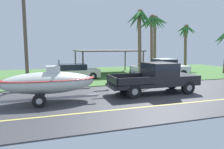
# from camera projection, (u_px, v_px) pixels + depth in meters

# --- Properties ---
(ground) EXTENTS (36.00, 22.00, 0.11)m
(ground) POSITION_uv_depth(u_px,v_px,m) (120.00, 77.00, 20.23)
(ground) COLOR #38383D
(pickup_truck_towing) EXTENTS (5.73, 2.02, 1.91)m
(pickup_truck_towing) POSITION_uv_depth(u_px,v_px,m) (159.00, 76.00, 12.85)
(pickup_truck_towing) COLOR black
(pickup_truck_towing) RESTS_ON ground
(boat_on_trailer) EXTENTS (6.01, 2.37, 2.21)m
(boat_on_trailer) POSITION_uv_depth(u_px,v_px,m) (48.00, 82.00, 10.82)
(boat_on_trailer) COLOR gray
(boat_on_trailer) RESTS_ON ground
(parked_pickup_background) EXTENTS (5.64, 1.98, 1.81)m
(parked_pickup_background) POSITION_uv_depth(u_px,v_px,m) (164.00, 67.00, 19.31)
(parked_pickup_background) COLOR silver
(parked_pickup_background) RESTS_ON ground
(parked_sedan_near) EXTENTS (4.42, 1.95, 1.38)m
(parked_sedan_near) POSITION_uv_depth(u_px,v_px,m) (74.00, 72.00, 18.57)
(parked_sedan_near) COLOR beige
(parked_sedan_near) RESTS_ON ground
(carport_awning) EXTENTS (6.74, 5.52, 2.58)m
(carport_awning) POSITION_uv_depth(u_px,v_px,m) (107.00, 51.00, 22.41)
(carport_awning) COLOR #4C4238
(carport_awning) RESTS_ON ground
(palm_tree_near_left) EXTENTS (2.93, 2.93, 5.91)m
(palm_tree_near_left) POSITION_uv_depth(u_px,v_px,m) (186.00, 35.00, 27.11)
(palm_tree_near_left) COLOR brown
(palm_tree_near_left) RESTS_ON ground
(palm_tree_near_right) EXTENTS (3.48, 2.79, 6.37)m
(palm_tree_near_right) POSITION_uv_depth(u_px,v_px,m) (152.00, 28.00, 22.10)
(palm_tree_near_right) COLOR brown
(palm_tree_near_right) RESTS_ON ground
(palm_tree_mid) EXTENTS (2.80, 2.67, 6.04)m
(palm_tree_mid) POSITION_uv_depth(u_px,v_px,m) (141.00, 24.00, 17.23)
(palm_tree_mid) COLOR brown
(palm_tree_mid) RESTS_ON ground
(palm_tree_far_right) EXTENTS (3.08, 3.19, 6.71)m
(palm_tree_far_right) POSITION_uv_depth(u_px,v_px,m) (156.00, 27.00, 24.79)
(palm_tree_far_right) COLOR brown
(palm_tree_far_right) RESTS_ON ground
(utility_pole) EXTENTS (0.24, 1.80, 7.40)m
(utility_pole) POSITION_uv_depth(u_px,v_px,m) (25.00, 33.00, 14.20)
(utility_pole) COLOR brown
(utility_pole) RESTS_ON ground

